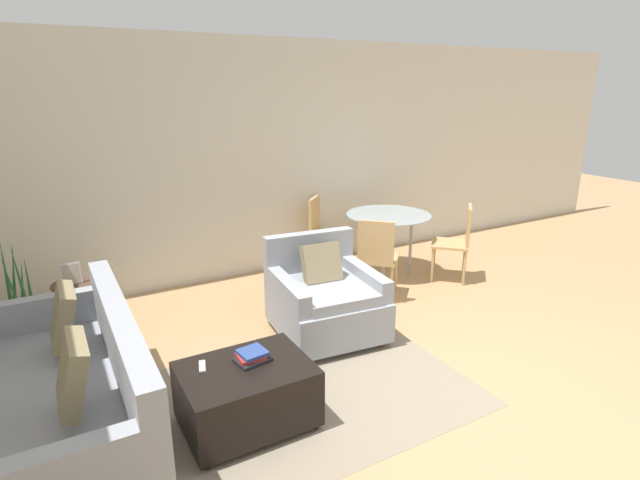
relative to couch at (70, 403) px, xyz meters
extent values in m
plane|color=tan|center=(2.57, -0.99, -0.30)|extent=(20.00, 20.00, 0.00)
cube|color=beige|center=(2.57, 2.36, 1.08)|extent=(12.00, 0.06, 2.75)
cube|color=gray|center=(1.60, -0.25, -0.30)|extent=(2.33, 1.73, 0.00)
cube|color=brown|center=(1.60, -0.90, -0.29)|extent=(2.28, 0.06, 0.00)
cube|color=brown|center=(1.60, -0.68, -0.29)|extent=(2.28, 0.06, 0.00)
cube|color=brown|center=(1.60, -0.47, -0.29)|extent=(2.28, 0.06, 0.00)
cube|color=brown|center=(1.60, -0.25, -0.29)|extent=(2.28, 0.06, 0.00)
cube|color=brown|center=(1.60, -0.04, -0.29)|extent=(2.28, 0.06, 0.00)
cube|color=brown|center=(1.60, 0.18, -0.29)|extent=(2.28, 0.06, 0.00)
cube|color=brown|center=(1.60, 0.40, -0.29)|extent=(2.28, 0.06, 0.00)
cube|color=#999EA8|center=(-0.05, 0.00, -0.09)|extent=(0.94, 2.05, 0.42)
cube|color=#999EA8|center=(0.35, 0.00, 0.35)|extent=(0.14, 2.05, 0.46)
cube|color=#999EA8|center=(-0.05, 0.96, 0.25)|extent=(0.86, 0.12, 0.26)
cube|color=#999EA8|center=(-0.05, -0.97, 0.25)|extent=(0.86, 0.12, 0.26)
cube|color=#8E7F5B|center=(0.04, 0.46, 0.40)|extent=(0.19, 0.40, 0.41)
cube|color=#8E7F5B|center=(0.04, -0.36, 0.40)|extent=(0.19, 0.40, 0.41)
cube|color=#999EA8|center=(2.15, 0.47, -0.06)|extent=(0.98, 1.02, 0.35)
cube|color=#999EA8|center=(2.15, 0.43, 0.17)|extent=(0.72, 0.88, 0.10)
cube|color=#999EA8|center=(2.20, 0.88, 0.35)|extent=(0.89, 0.21, 0.47)
cube|color=#999EA8|center=(1.77, 0.51, 0.22)|extent=(0.21, 0.87, 0.20)
cube|color=#999EA8|center=(2.54, 0.43, 0.22)|extent=(0.21, 0.87, 0.20)
cylinder|color=brown|center=(1.75, 0.12, -0.27)|extent=(0.05, 0.05, 0.06)
cylinder|color=brown|center=(2.48, 0.04, -0.27)|extent=(0.05, 0.05, 0.06)
cylinder|color=brown|center=(1.83, 0.89, -0.27)|extent=(0.05, 0.05, 0.06)
cylinder|color=brown|center=(2.55, 0.82, -0.27)|extent=(0.05, 0.05, 0.06)
cube|color=#8E7F5B|center=(2.17, 0.59, 0.38)|extent=(0.37, 0.24, 0.37)
cube|color=black|center=(1.04, -0.37, -0.06)|extent=(0.85, 0.63, 0.40)
cylinder|color=black|center=(0.67, -0.64, -0.28)|extent=(0.04, 0.04, 0.04)
cylinder|color=black|center=(1.42, -0.64, -0.28)|extent=(0.04, 0.04, 0.04)
cylinder|color=black|center=(0.67, -0.11, -0.28)|extent=(0.04, 0.04, 0.04)
cylinder|color=black|center=(1.42, -0.11, -0.28)|extent=(0.04, 0.04, 0.04)
cube|color=black|center=(1.11, -0.33, 0.15)|extent=(0.25, 0.20, 0.02)
cube|color=#B72D28|center=(1.10, -0.32, 0.18)|extent=(0.18, 0.16, 0.03)
cube|color=#2D478C|center=(1.12, -0.32, 0.20)|extent=(0.19, 0.19, 0.02)
cube|color=#B7B7BC|center=(0.79, -0.23, 0.15)|extent=(0.08, 0.15, 0.01)
cylinder|color=#333338|center=(-0.25, 1.54, -0.17)|extent=(0.32, 0.32, 0.24)
cylinder|color=black|center=(-0.25, 1.54, -0.06)|extent=(0.30, 0.30, 0.02)
cone|color=#2D6B38|center=(-0.17, 1.53, 0.26)|extent=(0.05, 0.07, 0.62)
cone|color=#2D6B38|center=(-0.23, 1.57, 0.23)|extent=(0.11, 0.09, 0.57)
cone|color=#2D6B38|center=(-0.28, 1.59, 0.31)|extent=(0.13, 0.09, 0.73)
cone|color=#2D6B38|center=(-0.32, 1.55, 0.36)|extent=(0.05, 0.08, 0.82)
cone|color=#2D6B38|center=(-0.29, 1.47, 0.27)|extent=(0.14, 0.09, 0.65)
cone|color=#2D6B38|center=(-0.23, 1.49, 0.33)|extent=(0.10, 0.07, 0.77)
cylinder|color=#4C3828|center=(0.16, 1.57, 0.22)|extent=(0.37, 0.37, 0.02)
cylinder|color=#4C3828|center=(0.16, 1.57, -0.03)|extent=(0.04, 0.04, 0.49)
cylinder|color=#4C3828|center=(0.16, 1.57, -0.29)|extent=(0.20, 0.20, 0.02)
cube|color=silver|center=(0.16, 1.57, 0.32)|extent=(0.17, 0.05, 0.19)
cube|color=#B2A893|center=(0.16, 1.56, 0.32)|extent=(0.15, 0.04, 0.16)
cube|color=silver|center=(0.16, 1.59, 0.27)|extent=(0.02, 0.04, 0.09)
cylinder|color=#99A8AD|center=(3.62, 1.50, 0.44)|extent=(1.02, 1.02, 0.01)
cylinder|color=#99999E|center=(3.42, 1.31, 0.07)|extent=(0.04, 0.04, 0.73)
cylinder|color=#99999E|center=(3.82, 1.31, 0.07)|extent=(0.04, 0.04, 0.73)
cylinder|color=#99999E|center=(3.42, 1.70, 0.07)|extent=(0.04, 0.04, 0.73)
cylinder|color=#99999E|center=(3.82, 1.70, 0.07)|extent=(0.04, 0.04, 0.73)
cube|color=tan|center=(3.10, 0.98, 0.14)|extent=(0.59, 0.59, 0.03)
cube|color=tan|center=(2.96, 0.85, 0.38)|extent=(0.29, 0.29, 0.45)
cylinder|color=tan|center=(3.35, 0.98, -0.09)|extent=(0.03, 0.03, 0.42)
cylinder|color=tan|center=(3.10, 1.24, -0.09)|extent=(0.03, 0.03, 0.42)
cylinder|color=tan|center=(3.10, 0.73, -0.09)|extent=(0.03, 0.03, 0.42)
cylinder|color=tan|center=(2.84, 0.98, -0.09)|extent=(0.03, 0.03, 0.42)
cube|color=tan|center=(4.14, 0.98, 0.14)|extent=(0.59, 0.59, 0.03)
cube|color=tan|center=(4.28, 0.85, 0.38)|extent=(0.29, 0.29, 0.45)
cylinder|color=tan|center=(4.14, 1.24, -0.09)|extent=(0.03, 0.03, 0.42)
cylinder|color=tan|center=(3.89, 0.98, -0.09)|extent=(0.03, 0.03, 0.42)
cylinder|color=tan|center=(4.40, 0.98, -0.09)|extent=(0.03, 0.03, 0.42)
cylinder|color=tan|center=(4.14, 0.73, -0.09)|extent=(0.03, 0.03, 0.42)
cube|color=tan|center=(3.10, 2.03, 0.14)|extent=(0.59, 0.59, 0.03)
cube|color=tan|center=(2.96, 2.16, 0.38)|extent=(0.29, 0.29, 0.45)
cylinder|color=tan|center=(3.10, 1.77, -0.09)|extent=(0.03, 0.03, 0.42)
cylinder|color=tan|center=(3.35, 2.03, -0.09)|extent=(0.03, 0.03, 0.42)
cylinder|color=tan|center=(2.84, 2.03, -0.09)|extent=(0.03, 0.03, 0.42)
cylinder|color=tan|center=(3.10, 2.28, -0.09)|extent=(0.03, 0.03, 0.42)
camera|label=1|loc=(0.04, -3.14, 1.92)|focal=28.00mm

